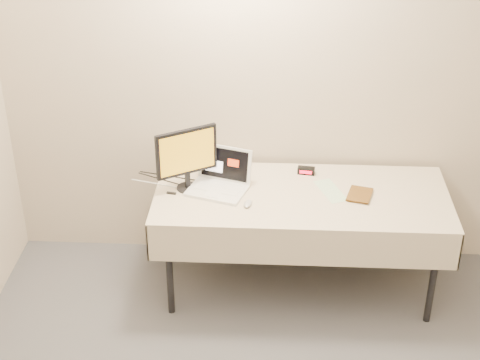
{
  "coord_description": "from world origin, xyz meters",
  "views": [
    {
      "loc": [
        -0.18,
        -1.95,
        3.11
      ],
      "look_at": [
        -0.39,
        1.99,
        0.86
      ],
      "focal_mm": 55.0,
      "sensor_mm": 36.0,
      "label": 1
    }
  ],
  "objects_px": {
    "table": "(301,203)",
    "book": "(349,181)",
    "laptop": "(220,179)",
    "monitor": "(187,155)"
  },
  "relations": [
    {
      "from": "table",
      "to": "book",
      "type": "xyz_separation_m",
      "value": [
        0.29,
        0.01,
        0.16
      ]
    },
    {
      "from": "laptop",
      "to": "book",
      "type": "distance_m",
      "value": 0.81
    },
    {
      "from": "monitor",
      "to": "laptop",
      "type": "bearing_deg",
      "value": -24.93
    },
    {
      "from": "monitor",
      "to": "book",
      "type": "bearing_deg",
      "value": -31.93
    },
    {
      "from": "laptop",
      "to": "monitor",
      "type": "distance_m",
      "value": 0.28
    },
    {
      "from": "table",
      "to": "book",
      "type": "distance_m",
      "value": 0.33
    },
    {
      "from": "book",
      "to": "laptop",
      "type": "bearing_deg",
      "value": -167.43
    },
    {
      "from": "laptop",
      "to": "book",
      "type": "height_order",
      "value": "laptop"
    },
    {
      "from": "monitor",
      "to": "book",
      "type": "xyz_separation_m",
      "value": [
        1.02,
        -0.02,
        -0.15
      ]
    },
    {
      "from": "table",
      "to": "monitor",
      "type": "xyz_separation_m",
      "value": [
        -0.73,
        0.03,
        0.31
      ]
    }
  ]
}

